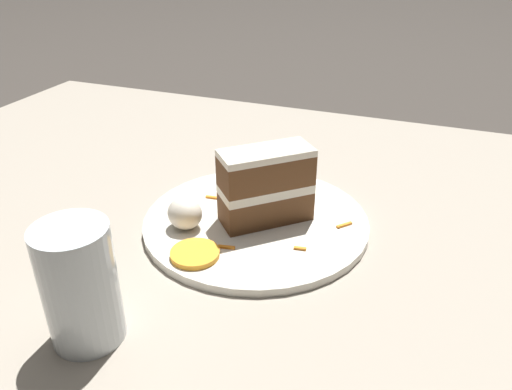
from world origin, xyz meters
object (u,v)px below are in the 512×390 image
Objects in this scene: cake_slice at (266,186)px; orange_garnish at (195,254)px; drinking_glass at (82,292)px; cream_dollop at (185,213)px; plate at (256,221)px.

cake_slice is 2.06× the size of orange_garnish.
cream_dollop is at bearing 89.11° from drinking_glass.
drinking_glass is at bearing -107.71° from plate.
cream_dollop is 0.36× the size of drinking_glass.
cream_dollop is at bearing -144.76° from plate.
cream_dollop is at bearing 79.58° from cake_slice.
cream_dollop is at bearing 127.28° from orange_garnish.
orange_garnish is at bearing -52.72° from cream_dollop.
plate is 0.10m from cream_dollop.
plate is 6.61× the size of cream_dollop.
drinking_glass is (-0.04, -0.14, 0.04)m from orange_garnish.
cake_slice is 0.13m from orange_garnish.
orange_garnish reaches higher than plate.
cream_dollop is (-0.09, -0.06, -0.03)m from cake_slice.
cake_slice is at bearing 69.85° from drinking_glass.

